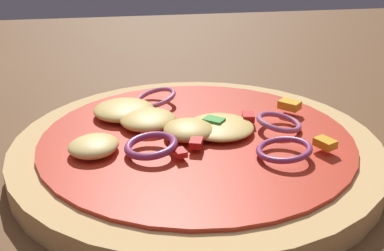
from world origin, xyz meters
The scene contains 2 objects.
dining_table centered at (0.00, 0.00, 0.02)m, with size 1.46×1.10×0.04m.
pizza centered at (0.02, -0.03, 0.05)m, with size 0.27×0.27×0.03m.
Camera 1 is at (-0.03, -0.35, 0.21)m, focal length 45.01 mm.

